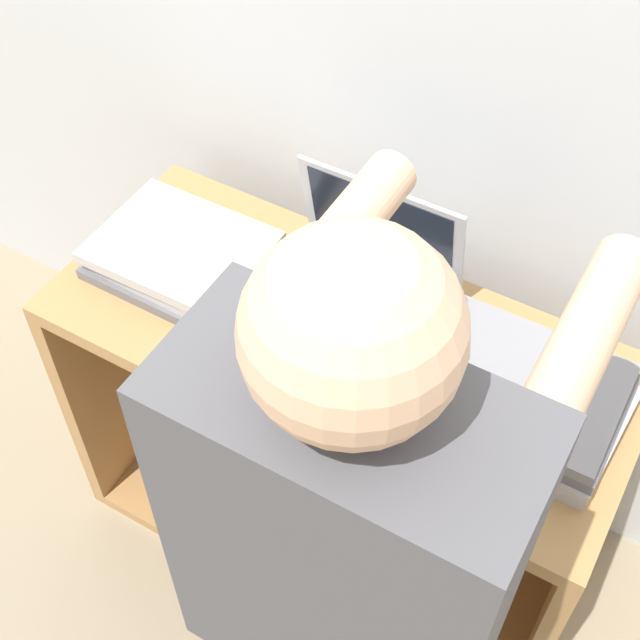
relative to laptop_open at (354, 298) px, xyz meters
The scene contains 8 objects.
ground_plane 0.85m from the laptop_open, 90.00° to the right, with size 12.00×12.00×0.00m, color gray.
wall_back 0.50m from the laptop_open, 90.00° to the left, with size 8.00×0.05×2.40m.
cart 0.43m from the laptop_open, 90.00° to the left, with size 1.13×0.50×0.75m.
laptop_open is the anchor object (origin of this frame).
laptop_stack_left 0.36m from the laptop_open, behind, with size 0.34×0.27×0.07m.
laptop_stack_right 0.36m from the laptop_open, ahead, with size 0.35×0.28×0.09m.
person 0.62m from the laptop_open, 62.86° to the right, with size 0.40×0.52×1.55m.
inventory_tag 0.38m from the laptop_open, 17.82° to the right, with size 0.06×0.02×0.01m.
Camera 1 is at (0.50, -0.69, 2.04)m, focal length 50.00 mm.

